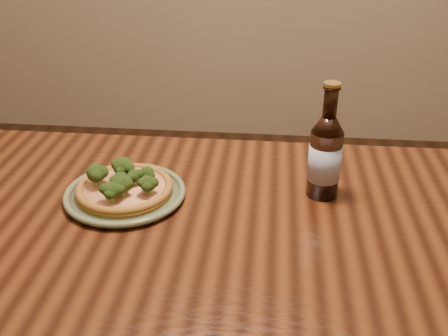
# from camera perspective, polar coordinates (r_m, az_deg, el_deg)

# --- Properties ---
(table) EXTENTS (1.60, 0.90, 0.75)m
(table) POSITION_cam_1_polar(r_m,az_deg,el_deg) (1.09, -0.55, -11.49)
(table) COLOR #43200E
(table) RESTS_ON ground
(plate) EXTENTS (0.27, 0.27, 0.02)m
(plate) POSITION_cam_1_polar(r_m,az_deg,el_deg) (1.17, -10.71, -2.76)
(plate) COLOR #5A6646
(plate) RESTS_ON table
(pizza) EXTENTS (0.21, 0.21, 0.07)m
(pizza) POSITION_cam_1_polar(r_m,az_deg,el_deg) (1.16, -10.83, -1.98)
(pizza) COLOR #8D5D1F
(pizza) RESTS_ON plate
(beer_bottle) EXTENTS (0.07, 0.07, 0.26)m
(beer_bottle) POSITION_cam_1_polar(r_m,az_deg,el_deg) (1.14, 10.95, 1.35)
(beer_bottle) COLOR black
(beer_bottle) RESTS_ON table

